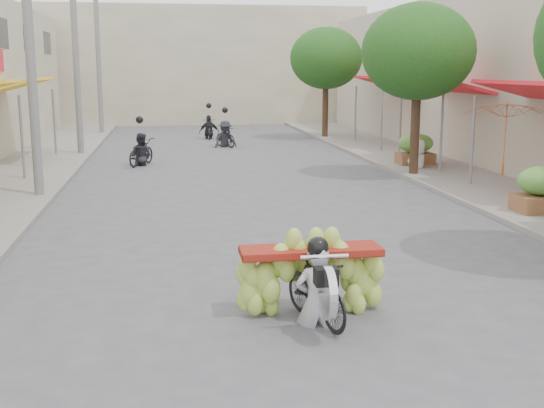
{
  "coord_description": "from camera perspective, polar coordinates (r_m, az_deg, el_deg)",
  "views": [
    {
      "loc": [
        -2.12,
        -5.95,
        3.27
      ],
      "look_at": [
        -0.44,
        4.91,
        1.1
      ],
      "focal_mm": 45.0,
      "sensor_mm": 36.0,
      "label": 1
    }
  ],
  "objects": [
    {
      "name": "street_tree_far",
      "position": [
        32.83,
        4.54,
        12.04
      ],
      "size": [
        3.4,
        3.4,
        5.25
      ],
      "color": "#3A2719",
      "rests_on": "ground"
    },
    {
      "name": "street_tree_mid",
      "position": [
        21.33,
        12.13,
        12.31
      ],
      "size": [
        3.4,
        3.4,
        5.25
      ],
      "color": "#3A2719",
      "rests_on": "ground"
    },
    {
      "name": "produce_crate_mid",
      "position": [
        16.44,
        21.74,
        1.43
      ],
      "size": [
        1.2,
        0.88,
        1.16
      ],
      "color": "brown",
      "rests_on": "ground"
    },
    {
      "name": "bg_motorbike_c",
      "position": [
        33.04,
        -5.29,
        6.85
      ],
      "size": [
        1.0,
        1.62,
        1.95
      ],
      "color": "black",
      "rests_on": "ground"
    },
    {
      "name": "sidewalk_right",
      "position": [
        23.08,
        14.59,
        2.82
      ],
      "size": [
        4.0,
        60.0,
        0.12
      ],
      "primitive_type": "cube",
      "color": "gray",
      "rests_on": "ground"
    },
    {
      "name": "ground",
      "position": [
        7.11,
        10.01,
        -16.38
      ],
      "size": [
        120.0,
        120.0,
        0.0
      ],
      "primitive_type": "plane",
      "color": "#525257",
      "rests_on": "ground"
    },
    {
      "name": "utility_pole_back",
      "position": [
        36.11,
        -14.34,
        12.04
      ],
      "size": [
        0.6,
        0.24,
        8.0
      ],
      "color": "slate",
      "rests_on": "ground"
    },
    {
      "name": "pedestrian",
      "position": [
        22.76,
        12.14,
        5.33
      ],
      "size": [
        1.04,
        1.03,
        1.86
      ],
      "rotation": [
        0.0,
        0.0,
        3.9
      ],
      "color": "silver",
      "rests_on": "ground"
    },
    {
      "name": "bg_motorbike_b",
      "position": [
        29.36,
        -3.94,
        6.49
      ],
      "size": [
        1.19,
        1.51,
        1.95
      ],
      "color": "black",
      "rests_on": "ground"
    },
    {
      "name": "market_umbrella",
      "position": [
        17.84,
        19.19,
        8.22
      ],
      "size": [
        2.14,
        2.14,
        1.88
      ],
      "rotation": [
        0.0,
        0.0,
        0.03
      ],
      "color": "#BE4419",
      "rests_on": "ground"
    },
    {
      "name": "utility_pole_mid",
      "position": [
        18.26,
        -19.65,
        12.92
      ],
      "size": [
        0.6,
        0.24,
        8.0
      ],
      "color": "slate",
      "rests_on": "ground"
    },
    {
      "name": "sidewalk_left",
      "position": [
        21.75,
        -21.67,
        1.89
      ],
      "size": [
        4.0,
        60.0,
        0.12
      ],
      "primitive_type": "cube",
      "color": "gray",
      "rests_on": "ground"
    },
    {
      "name": "produce_crate_far",
      "position": [
        23.61,
        11.93,
        4.72
      ],
      "size": [
        1.2,
        0.88,
        1.16
      ],
      "color": "brown",
      "rests_on": "ground"
    },
    {
      "name": "banana_motorbike",
      "position": [
        9.05,
        3.51,
        -5.54
      ],
      "size": [
        2.2,
        1.77,
        1.96
      ],
      "color": "black",
      "rests_on": "ground"
    },
    {
      "name": "bg_motorbike_a",
      "position": [
        24.07,
        -10.95,
        4.94
      ],
      "size": [
        1.22,
        1.75,
        1.95
      ],
      "color": "black",
      "rests_on": "ground"
    },
    {
      "name": "utility_pole_far",
      "position": [
        27.16,
        -16.12,
        12.35
      ],
      "size": [
        0.6,
        0.24,
        8.0
      ],
      "color": "slate",
      "rests_on": "ground"
    },
    {
      "name": "far_building",
      "position": [
        44.0,
        -6.16,
        11.41
      ],
      "size": [
        20.0,
        6.0,
        7.0
      ],
      "primitive_type": "cube",
      "color": "#B9AF92",
      "rests_on": "ground"
    }
  ]
}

